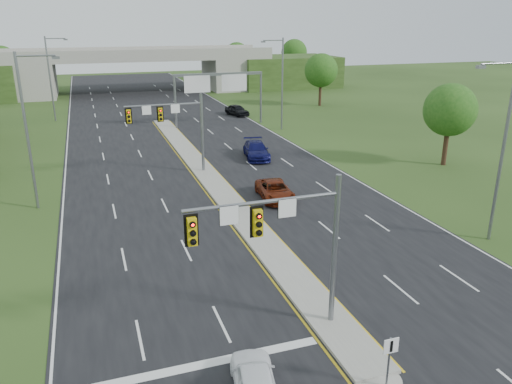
{
  "coord_description": "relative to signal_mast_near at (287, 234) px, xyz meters",
  "views": [
    {
      "loc": [
        -9.45,
        -17.23,
        12.93
      ],
      "look_at": [
        -0.14,
        10.0,
        3.0
      ],
      "focal_mm": 35.0,
      "sensor_mm": 36.0,
      "label": 1
    }
  ],
  "objects": [
    {
      "name": "signal_mast_far",
      "position": [
        0.0,
        25.0,
        0.0
      ],
      "size": [
        6.62,
        0.6,
        7.0
      ],
      "color": "slate",
      "rests_on": "ground"
    },
    {
      "name": "sign_gantry",
      "position": [
        8.95,
        44.99,
        0.51
      ],
      "size": [
        11.58,
        0.44,
        6.67
      ],
      "color": "slate",
      "rests_on": "ground"
    },
    {
      "name": "car_far_a",
      "position": [
        5.76,
        16.26,
        -4.03
      ],
      "size": [
        2.76,
        5.1,
        1.36
      ],
      "primitive_type": "imported",
      "rotation": [
        0.0,
        0.0,
        -0.11
      ],
      "color": "#5E1B09",
      "rests_on": "road"
    },
    {
      "name": "keep_right_sign",
      "position": [
        2.26,
        -4.45,
        -3.21
      ],
      "size": [
        0.6,
        0.13,
        2.2
      ],
      "color": "slate",
      "rests_on": "ground"
    },
    {
      "name": "car_far_c",
      "position": [
        13.26,
        51.07,
        -3.94
      ],
      "size": [
        2.94,
        4.82,
        1.53
      ],
      "primitive_type": "imported",
      "rotation": [
        0.0,
        0.0,
        0.27
      ],
      "color": "black",
      "rests_on": "road"
    },
    {
      "name": "road",
      "position": [
        2.26,
        35.07,
        -4.72
      ],
      "size": [
        24.0,
        160.0,
        0.02
      ],
      "primitive_type": "cube",
      "color": "black",
      "rests_on": "ground"
    },
    {
      "name": "car_far_b",
      "position": [
        8.31,
        28.06,
        -3.92
      ],
      "size": [
        3.18,
        5.75,
        1.58
      ],
      "primitive_type": "imported",
      "rotation": [
        0.0,
        0.0,
        -0.19
      ],
      "color": "#0B0C42",
      "rests_on": "road"
    },
    {
      "name": "ground",
      "position": [
        2.26,
        0.07,
        -4.73
      ],
      "size": [
        240.0,
        240.0,
        0.0
      ],
      "primitive_type": "plane",
      "color": "#273F16",
      "rests_on": "ground"
    },
    {
      "name": "tree_r_near",
      "position": [
        24.26,
        20.07,
        0.45
      ],
      "size": [
        4.8,
        4.8,
        7.6
      ],
      "color": "#382316",
      "rests_on": "ground"
    },
    {
      "name": "median",
      "position": [
        2.26,
        23.07,
        -4.63
      ],
      "size": [
        2.0,
        54.0,
        0.16
      ],
      "primitive_type": "cube",
      "color": "gray",
      "rests_on": "road"
    },
    {
      "name": "tree_back_c",
      "position": [
        26.26,
        94.07,
        0.78
      ],
      "size": [
        5.6,
        5.6,
        8.32
      ],
      "color": "#382316",
      "rests_on": "ground"
    },
    {
      "name": "overpass",
      "position": [
        2.26,
        80.07,
        -1.17
      ],
      "size": [
        80.0,
        14.0,
        8.1
      ],
      "color": "gray",
      "rests_on": "ground"
    },
    {
      "name": "lightpole_l_mid",
      "position": [
        -11.03,
        20.07,
        1.38
      ],
      "size": [
        2.85,
        0.25,
        11.0
      ],
      "color": "slate",
      "rests_on": "ground"
    },
    {
      "name": "tree_back_b",
      "position": [
        -21.74,
        94.07,
        0.78
      ],
      "size": [
        5.6,
        5.6,
        8.32
      ],
      "color": "#382316",
      "rests_on": "ground"
    },
    {
      "name": "lightpole_r_far",
      "position": [
        15.56,
        40.07,
        1.38
      ],
      "size": [
        2.85,
        0.25,
        11.0
      ],
      "color": "slate",
      "rests_on": "ground"
    },
    {
      "name": "lightpole_l_far",
      "position": [
        -11.03,
        55.07,
        1.38
      ],
      "size": [
        2.85,
        0.25,
        11.0
      ],
      "color": "slate",
      "rests_on": "ground"
    },
    {
      "name": "lane_markings",
      "position": [
        1.66,
        28.99,
        -4.7
      ],
      "size": [
        23.72,
        160.0,
        0.01
      ],
      "color": "gold",
      "rests_on": "road"
    },
    {
      "name": "lightpole_r_near",
      "position": [
        15.56,
        5.07,
        1.38
      ],
      "size": [
        2.85,
        0.25,
        11.0
      ],
      "color": "slate",
      "rests_on": "ground"
    },
    {
      "name": "tree_r_mid",
      "position": [
        28.26,
        55.07,
        0.78
      ],
      "size": [
        5.2,
        5.2,
        8.12
      ],
      "color": "#382316",
      "rests_on": "ground"
    },
    {
      "name": "car_white",
      "position": [
        -2.48,
        -3.28,
        -4.04
      ],
      "size": [
        2.31,
        4.16,
        1.34
      ],
      "primitive_type": "imported",
      "rotation": [
        0.0,
        0.0,
        2.95
      ],
      "color": "white",
      "rests_on": "road"
    },
    {
      "name": "signal_mast_near",
      "position": [
        0.0,
        0.0,
        0.0
      ],
      "size": [
        6.62,
        0.6,
        7.0
      ],
      "color": "slate",
      "rests_on": "ground"
    },
    {
      "name": "median_nose",
      "position": [
        2.26,
        -3.93,
        -4.63
      ],
      "size": [
        2.0,
        2.0,
        0.16
      ],
      "primitive_type": "cone",
      "color": "gray",
      "rests_on": "road"
    },
    {
      "name": "tree_back_d",
      "position": [
        40.26,
        94.07,
        1.11
      ],
      "size": [
        6.0,
        6.0,
        8.85
      ],
      "color": "#382316",
      "rests_on": "ground"
    }
  ]
}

